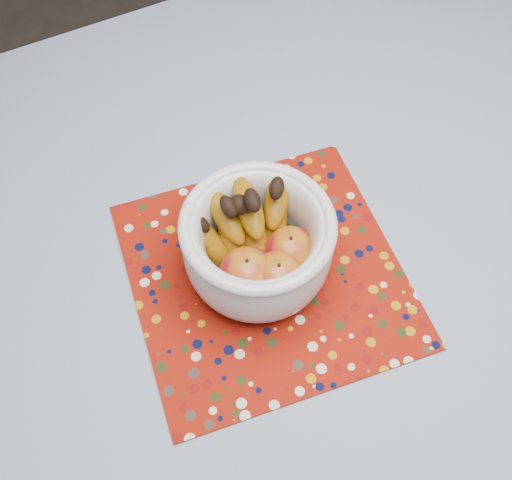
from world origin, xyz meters
The scene contains 4 objects.
table centered at (0.00, 0.00, 0.67)m, with size 1.20×1.20×0.75m.
tablecloth centered at (0.00, 0.00, 0.76)m, with size 1.32×1.32×0.01m, color slate.
placemat centered at (-0.10, 0.00, 0.76)m, with size 0.39×0.39×0.00m, color maroon.
fruit_bowl centered at (-0.11, 0.01, 0.84)m, with size 0.24×0.21×0.17m.
Camera 1 is at (-0.31, -0.38, 1.55)m, focal length 42.00 mm.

